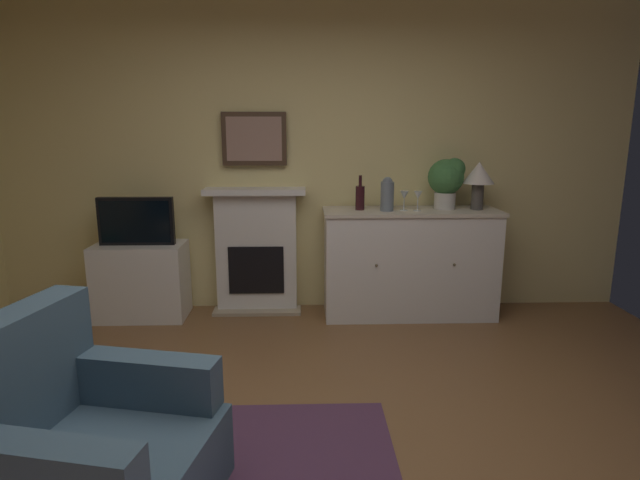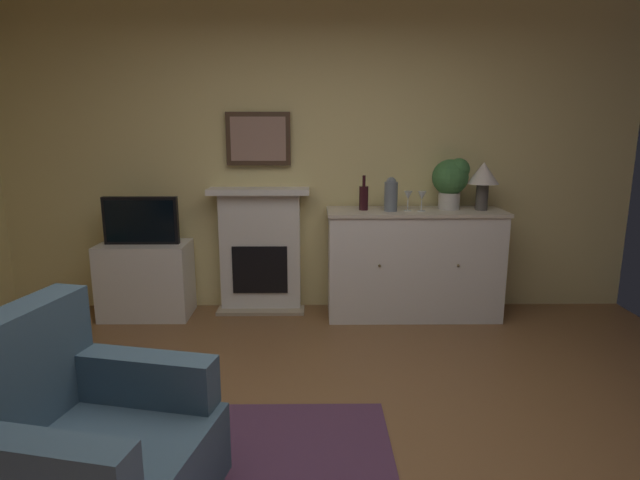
{
  "view_description": "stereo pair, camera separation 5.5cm",
  "coord_description": "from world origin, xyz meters",
  "px_view_note": "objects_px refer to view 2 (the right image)",
  "views": [
    {
      "loc": [
        -0.06,
        -2.18,
        1.61
      ],
      "look_at": [
        0.02,
        0.61,
        1.0
      ],
      "focal_mm": 29.05,
      "sensor_mm": 36.0,
      "label": 1
    },
    {
      "loc": [
        -0.01,
        -2.18,
        1.61
      ],
      "look_at": [
        0.02,
        0.61,
        1.0
      ],
      "focal_mm": 29.05,
      "sensor_mm": 36.0,
      "label": 2
    }
  ],
  "objects_px": {
    "sideboard_cabinet": "(413,264)",
    "tv_set": "(141,221)",
    "fireplace_unit": "(261,250)",
    "wine_bottle": "(364,197)",
    "framed_picture": "(258,139)",
    "wine_glass_center": "(422,197)",
    "vase_decorative": "(391,194)",
    "table_lamp": "(483,177)",
    "tv_cabinet": "(146,280)",
    "potted_plant_small": "(451,179)",
    "wine_glass_left": "(408,196)",
    "armchair": "(81,449)"
  },
  "relations": [
    {
      "from": "sideboard_cabinet",
      "to": "tv_set",
      "type": "height_order",
      "value": "tv_set"
    },
    {
      "from": "fireplace_unit",
      "to": "wine_bottle",
      "type": "xyz_separation_m",
      "value": [
        0.89,
        -0.17,
        0.49
      ]
    },
    {
      "from": "framed_picture",
      "to": "wine_bottle",
      "type": "relative_size",
      "value": 1.9
    },
    {
      "from": "tv_set",
      "to": "fireplace_unit",
      "type": "bearing_deg",
      "value": 10.77
    },
    {
      "from": "wine_glass_center",
      "to": "vase_decorative",
      "type": "height_order",
      "value": "vase_decorative"
    },
    {
      "from": "table_lamp",
      "to": "tv_cabinet",
      "type": "bearing_deg",
      "value": 179.7
    },
    {
      "from": "potted_plant_small",
      "to": "table_lamp",
      "type": "bearing_deg",
      "value": -10.18
    },
    {
      "from": "wine_bottle",
      "to": "wine_glass_left",
      "type": "relative_size",
      "value": 1.76
    },
    {
      "from": "wine_glass_center",
      "to": "tv_cabinet",
      "type": "relative_size",
      "value": 0.22
    },
    {
      "from": "fireplace_unit",
      "to": "wine_glass_center",
      "type": "distance_m",
      "value": 1.47
    },
    {
      "from": "table_lamp",
      "to": "wine_glass_left",
      "type": "height_order",
      "value": "table_lamp"
    },
    {
      "from": "sideboard_cabinet",
      "to": "potted_plant_small",
      "type": "relative_size",
      "value": 3.45
    },
    {
      "from": "fireplace_unit",
      "to": "vase_decorative",
      "type": "bearing_deg",
      "value": -11.58
    },
    {
      "from": "wine_glass_left",
      "to": "potted_plant_small",
      "type": "relative_size",
      "value": 0.38
    },
    {
      "from": "table_lamp",
      "to": "tv_set",
      "type": "distance_m",
      "value": 2.88
    },
    {
      "from": "wine_glass_center",
      "to": "armchair",
      "type": "xyz_separation_m",
      "value": [
        -1.8,
        -2.42,
        -0.67
      ]
    },
    {
      "from": "fireplace_unit",
      "to": "tv_set",
      "type": "relative_size",
      "value": 1.77
    },
    {
      "from": "fireplace_unit",
      "to": "sideboard_cabinet",
      "type": "bearing_deg",
      "value": -7.61
    },
    {
      "from": "potted_plant_small",
      "to": "tv_cabinet",
      "type": "bearing_deg",
      "value": -179.33
    },
    {
      "from": "wine_bottle",
      "to": "vase_decorative",
      "type": "height_order",
      "value": "wine_bottle"
    },
    {
      "from": "tv_set",
      "to": "wine_glass_center",
      "type": "bearing_deg",
      "value": -1.16
    },
    {
      "from": "potted_plant_small",
      "to": "wine_bottle",
      "type": "bearing_deg",
      "value": -177.27
    },
    {
      "from": "vase_decorative",
      "to": "armchair",
      "type": "xyz_separation_m",
      "value": [
        -1.55,
        -2.42,
        -0.69
      ]
    },
    {
      "from": "wine_bottle",
      "to": "potted_plant_small",
      "type": "bearing_deg",
      "value": 2.73
    },
    {
      "from": "fireplace_unit",
      "to": "wine_glass_center",
      "type": "height_order",
      "value": "fireplace_unit"
    },
    {
      "from": "wine_glass_left",
      "to": "tv_set",
      "type": "relative_size",
      "value": 0.27
    },
    {
      "from": "sideboard_cabinet",
      "to": "table_lamp",
      "type": "bearing_deg",
      "value": 0.0
    },
    {
      "from": "framed_picture",
      "to": "tv_cabinet",
      "type": "xyz_separation_m",
      "value": [
        -0.98,
        -0.21,
        -1.19
      ]
    },
    {
      "from": "table_lamp",
      "to": "vase_decorative",
      "type": "xyz_separation_m",
      "value": [
        -0.77,
        -0.05,
        -0.14
      ]
    },
    {
      "from": "armchair",
      "to": "vase_decorative",
      "type": "bearing_deg",
      "value": 57.47
    },
    {
      "from": "fireplace_unit",
      "to": "wine_glass_left",
      "type": "relative_size",
      "value": 6.67
    },
    {
      "from": "wine_glass_left",
      "to": "tv_set",
      "type": "height_order",
      "value": "wine_glass_left"
    },
    {
      "from": "sideboard_cabinet",
      "to": "framed_picture",
      "type": "bearing_deg",
      "value": 170.48
    },
    {
      "from": "vase_decorative",
      "to": "potted_plant_small",
      "type": "distance_m",
      "value": 0.54
    },
    {
      "from": "table_lamp",
      "to": "wine_glass_left",
      "type": "bearing_deg",
      "value": -176.88
    },
    {
      "from": "table_lamp",
      "to": "wine_bottle",
      "type": "xyz_separation_m",
      "value": [
        -0.99,
        0.01,
        -0.17
      ]
    },
    {
      "from": "wine_bottle",
      "to": "wine_glass_left",
      "type": "bearing_deg",
      "value": -6.94
    },
    {
      "from": "fireplace_unit",
      "to": "framed_picture",
      "type": "relative_size",
      "value": 2.0
    },
    {
      "from": "tv_cabinet",
      "to": "potted_plant_small",
      "type": "xyz_separation_m",
      "value": [
        2.6,
        0.03,
        0.86
      ]
    },
    {
      "from": "fireplace_unit",
      "to": "framed_picture",
      "type": "height_order",
      "value": "framed_picture"
    },
    {
      "from": "wine_glass_left",
      "to": "wine_glass_center",
      "type": "bearing_deg",
      "value": -11.06
    },
    {
      "from": "fireplace_unit",
      "to": "wine_glass_center",
      "type": "bearing_deg",
      "value": -9.68
    },
    {
      "from": "framed_picture",
      "to": "armchair",
      "type": "distance_m",
      "value": 2.96
    },
    {
      "from": "framed_picture",
      "to": "wine_glass_left",
      "type": "distance_m",
      "value": 1.36
    },
    {
      "from": "wine_glass_center",
      "to": "vase_decorative",
      "type": "xyz_separation_m",
      "value": [
        -0.26,
        0.01,
        0.02
      ]
    },
    {
      "from": "table_lamp",
      "to": "wine_glass_center",
      "type": "bearing_deg",
      "value": -173.84
    },
    {
      "from": "wine_bottle",
      "to": "potted_plant_small",
      "type": "distance_m",
      "value": 0.75
    },
    {
      "from": "framed_picture",
      "to": "table_lamp",
      "type": "relative_size",
      "value": 1.38
    },
    {
      "from": "armchair",
      "to": "wine_bottle",
      "type": "bearing_deg",
      "value": 61.87
    },
    {
      "from": "tv_cabinet",
      "to": "wine_bottle",
      "type": "bearing_deg",
      "value": -0.15
    }
  ]
}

